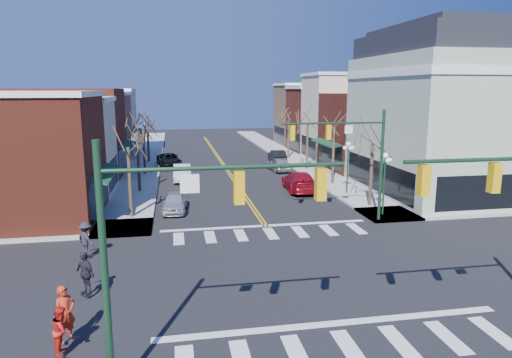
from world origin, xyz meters
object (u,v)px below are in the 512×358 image
pedestrian_dark_a (85,273)px  car_right_near (299,181)px  pedestrian_dark_b (86,239)px  pedestrian_red_b (62,330)px  car_right_far (277,156)px  car_right_mid (279,164)px  lamppost_midblock (348,159)px  victorian_corner (450,112)px  lamppost_corner (385,173)px  pedestrian_red_a (65,313)px  car_left_near (175,202)px  car_left_mid (182,173)px  car_left_far (169,160)px

pedestrian_dark_a → car_right_near: bearing=97.4°
pedestrian_dark_b → pedestrian_red_b: bearing=141.2°
car_right_far → car_right_mid: bearing=81.0°
car_right_far → pedestrian_dark_a: (-15.63, -33.17, 0.34)m
lamppost_midblock → car_right_near: 4.55m
victorian_corner → car_right_near: (-11.70, 2.62, -5.84)m
lamppost_midblock → car_right_far: 17.65m
lamppost_corner → pedestrian_red_a: 21.71m
car_right_far → pedestrian_red_a: bearing=69.1°
lamppost_corner → car_right_far: 24.09m
car_right_mid → car_right_far: car_right_mid is taller
pedestrian_red_b → pedestrian_dark_a: (-0.04, 4.30, 0.13)m
car_left_near → pedestrian_dark_b: (-4.42, -8.43, 0.36)m
lamppost_corner → car_right_far: (-1.80, 23.92, -2.23)m
car_right_near → pedestrian_red_a: 25.61m
lamppost_midblock → lamppost_corner: bearing=-90.0°
victorian_corner → car_left_near: victorian_corner is taller
victorian_corner → car_right_near: size_ratio=2.54×
car_left_near → pedestrian_red_b: (-3.61, -17.36, 0.26)m
car_left_mid → car_right_near: (9.60, -6.22, 0.06)m
car_right_mid → pedestrian_dark_b: bearing=51.2°
pedestrian_red_b → pedestrian_dark_a: size_ratio=0.86×
car_right_far → car_left_mid: bearing=41.2°
pedestrian_dark_a → lamppost_midblock: bearing=87.6°
victorian_corner → pedestrian_red_a: bearing=-143.9°
car_left_near → pedestrian_dark_a: bearing=-101.5°
car_left_mid → car_right_near: car_right_near is taller
pedestrian_dark_b → pedestrian_red_a: bearing=141.4°
victorian_corner → car_left_mid: size_ratio=3.10×
lamppost_midblock → car_left_mid: lamppost_midblock is taller
victorian_corner → car_right_mid: victorian_corner is taller
lamppost_corner → lamppost_midblock: 6.50m
car_left_mid → pedestrian_red_a: (-4.44, -27.64, 0.36)m
car_right_near → pedestrian_dark_b: (-14.80, -13.26, 0.23)m
car_left_mid → car_left_far: size_ratio=0.89×
car_left_far → car_right_far: car_right_far is taller
pedestrian_red_b → pedestrian_dark_a: pedestrian_dark_a is taller
car_left_far → lamppost_midblock: bearing=-55.7°
victorian_corner → lamppost_midblock: size_ratio=3.29×
car_left_near → car_left_far: 19.38m
pedestrian_red_b → car_left_near: bearing=-14.1°
pedestrian_red_a → pedestrian_dark_b: size_ratio=1.08×
car_right_near → pedestrian_red_b: (-13.99, -22.18, 0.13)m
lamppost_corner → car_left_far: size_ratio=0.83×
pedestrian_dark_b → lamppost_corner: bearing=-119.7°
car_left_mid → pedestrian_dark_a: bearing=-99.5°
pedestrian_red_a → pedestrian_red_b: pedestrian_red_a is taller
car_right_near → car_right_far: size_ratio=1.26×
pedestrian_red_a → car_left_mid: bearing=39.3°
car_left_near → car_right_near: (10.38, 4.83, 0.14)m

